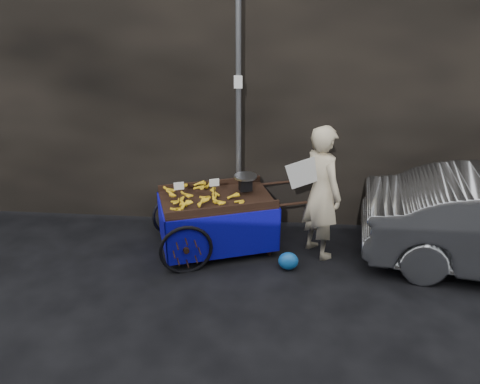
{
  "coord_description": "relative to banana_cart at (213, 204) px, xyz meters",
  "views": [
    {
      "loc": [
        0.9,
        -5.44,
        3.66
      ],
      "look_at": [
        0.39,
        0.5,
        1.02
      ],
      "focal_mm": 35.0,
      "sensor_mm": 36.0,
      "label": 1
    }
  ],
  "objects": [
    {
      "name": "banana_cart",
      "position": [
        0.0,
        0.0,
        0.0
      ],
      "size": [
        2.42,
        1.66,
        1.2
      ],
      "rotation": [
        0.0,
        0.0,
        0.34
      ],
      "color": "black",
      "rests_on": "ground"
    },
    {
      "name": "building_wall",
      "position": [
        0.41,
        1.94,
        1.76
      ],
      "size": [
        13.5,
        2.0,
        5.0
      ],
      "color": "black",
      "rests_on": "ground"
    },
    {
      "name": "vendor",
      "position": [
        1.55,
        0.01,
        0.24
      ],
      "size": [
        0.93,
        0.85,
        1.96
      ],
      "rotation": [
        0.0,
        0.0,
        2.18
      ],
      "color": "#C5B592",
      "rests_on": "ground"
    },
    {
      "name": "ground",
      "position": [
        0.02,
        -0.66,
        -0.74
      ],
      "size": [
        80.0,
        80.0,
        0.0
      ],
      "primitive_type": "plane",
      "color": "black",
      "rests_on": "ground"
    },
    {
      "name": "street_pole",
      "position": [
        0.32,
        0.64,
        1.26
      ],
      "size": [
        0.12,
        0.1,
        4.0
      ],
      "color": "slate",
      "rests_on": "ground"
    },
    {
      "name": "plastic_bag",
      "position": [
        1.11,
        -0.48,
        -0.62
      ],
      "size": [
        0.28,
        0.23,
        0.25
      ],
      "primitive_type": "ellipsoid",
      "color": "blue",
      "rests_on": "ground"
    }
  ]
}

